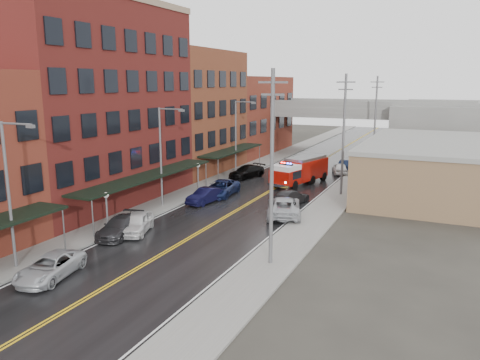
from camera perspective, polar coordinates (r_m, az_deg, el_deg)
The scene contains 32 objects.
road at distance 45.59m, azimuth 1.94°, elevation -2.36°, with size 11.00×160.00×0.02m, color black.
sidewalk_left at distance 48.75m, azimuth -6.01°, elevation -1.40°, with size 3.00×160.00×0.15m, color slate.
sidewalk_right at distance 43.41m, azimuth 10.89°, elevation -3.22°, with size 3.00×160.00×0.15m, color slate.
curb_left at distance 47.95m, azimuth -4.31°, elevation -1.59°, with size 0.30×160.00×0.15m, color gray.
curb_right at distance 43.81m, azimuth 8.79°, elevation -3.00°, with size 0.30×160.00×0.15m, color gray.
brick_building_b at distance 45.38m, azimuth -17.45°, elevation 8.54°, with size 9.00×20.00×18.00m, color #541616.
brick_building_c at distance 59.67m, azimuth -6.06°, elevation 8.24°, with size 9.00×15.00×15.00m, color brown.
brick_building_far at distance 75.35m, azimuth 0.77°, elevation 7.91°, with size 9.00×20.00×12.00m, color brown.
tan_building at distance 51.61m, azimuth 23.10°, elevation 1.19°, with size 14.00×22.00×5.00m, color brown.
right_far_block at distance 81.19m, azimuth 25.25°, elevation 5.65°, with size 18.00×30.00×8.00m, color slate.
awning_1 at distance 42.50m, azimuth -11.09°, elevation 0.49°, with size 2.60×18.00×3.09m.
awning_2 at distance 57.42m, azimuth -0.94°, elevation 3.63°, with size 2.60×13.00×3.09m.
globe_lamp_1 at distance 36.62m, azimuth -15.98°, elevation -2.67°, with size 0.44×0.44×3.12m.
globe_lamp_2 at distance 47.84m, azimuth -5.14°, elevation 1.10°, with size 0.44×0.44×3.12m.
street_lamp_0 at distance 30.65m, azimuth -26.16°, elevation -0.72°, with size 2.64×0.22×9.00m.
street_lamp_1 at distance 42.41m, azimuth -9.38°, elevation 3.54°, with size 2.64×0.22×9.00m.
street_lamp_2 at distance 56.30m, azimuth -0.30°, elevation 5.73°, with size 2.64×0.22×9.00m.
utility_pole_0 at distance 28.03m, azimuth 3.89°, elevation 1.75°, with size 1.80×0.24×12.00m.
utility_pole_1 at distance 47.12m, azimuth 12.52°, elevation 5.61°, with size 1.80×0.24×12.00m.
utility_pole_2 at distance 66.74m, azimuth 16.16°, elevation 7.20°, with size 1.80×0.24×12.00m.
overpass at distance 74.96m, azimuth 11.46°, elevation 7.64°, with size 40.00×10.00×7.50m.
fire_truck at distance 52.35m, azimuth 7.28°, elevation 1.21°, with size 4.87×8.55×2.98m.
parked_car_left_2 at distance 29.78m, azimuth -22.14°, elevation -9.79°, with size 2.23×4.84×1.35m, color #ABAFB4.
parked_car_left_3 at distance 35.96m, azimuth -14.43°, elevation -5.50°, with size 1.99×4.90×1.42m, color #29292C.
parked_car_left_4 at distance 36.35m, azimuth -12.49°, elevation -5.12°, with size 1.82×4.51×1.54m, color silver.
parked_car_left_5 at distance 44.14m, azimuth -4.24°, elevation -1.93°, with size 1.50×4.31×1.42m, color black.
parked_car_left_6 at distance 46.95m, azimuth -2.34°, elevation -1.00°, with size 2.53×5.48×1.52m, color #121C45.
parked_car_left_7 at distance 55.61m, azimuth 0.81°, elevation 1.02°, with size 2.08×5.11×1.48m, color black.
parked_car_right_0 at distance 39.98m, azimuth 5.34°, elevation -3.24°, with size 2.76×5.99×1.66m, color #A4A7AC.
parked_car_right_1 at distance 44.05m, azimuth 6.18°, elevation -2.04°, with size 1.89×4.64×1.35m, color #232325.
parked_car_right_2 at distance 59.30m, azimuth 12.08°, elevation 1.40°, with size 1.65×4.10×1.40m, color white.
parked_car_right_3 at distance 61.43m, azimuth 12.93°, elevation 1.75°, with size 1.56×4.48×1.48m, color black.
Camera 1 is at (16.84, -10.86, 11.23)m, focal length 35.00 mm.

